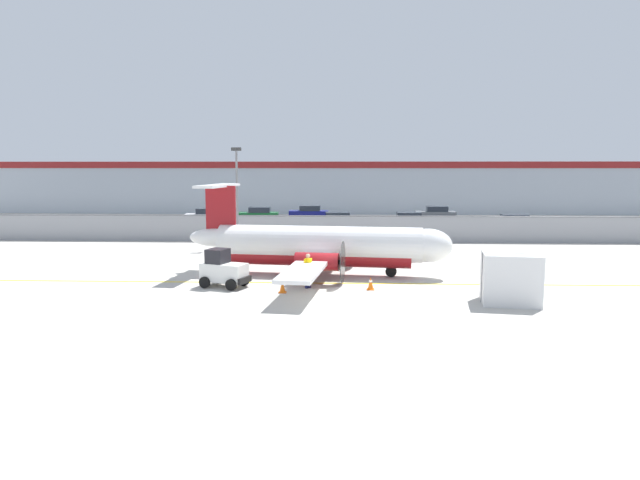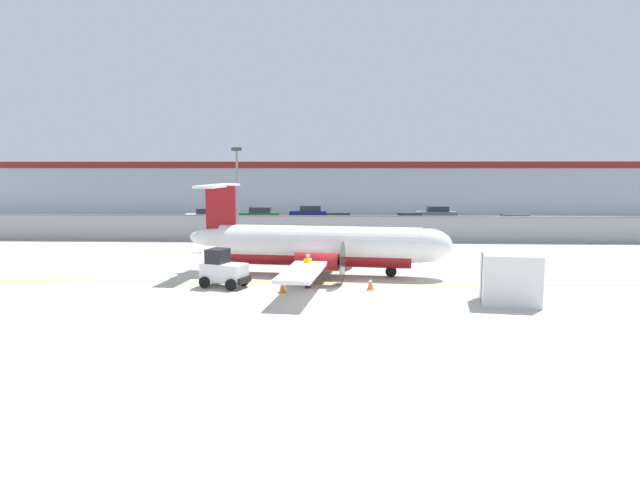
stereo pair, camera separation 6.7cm
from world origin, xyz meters
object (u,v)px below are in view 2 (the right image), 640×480
object	(u,v)px
baggage_tug	(223,270)
parked_car_6	(513,223)
ground_crew_worker	(308,269)
traffic_cone_far_left	(282,286)
parked_car_0	(207,216)
cargo_container	(510,278)
traffic_cone_near_left	(339,263)
parked_car_1	(259,215)
traffic_cone_near_right	(370,283)
parked_car_3	(337,221)
parked_car_4	(408,221)
parked_car_2	(310,213)
parked_car_5	(436,214)
commuter_airplane	(324,246)
apron_light_pole	(237,189)

from	to	relation	value
baggage_tug	parked_car_6	bearing A→B (deg)	68.50
ground_crew_worker	traffic_cone_far_left	bearing A→B (deg)	83.75
traffic_cone_far_left	parked_car_0	size ratio (longest dim) A/B	0.15
cargo_container	baggage_tug	bearing A→B (deg)	176.06
traffic_cone_near_left	parked_car_1	size ratio (longest dim) A/B	0.15
traffic_cone_near_right	parked_car_0	distance (m)	33.76
parked_car_3	parked_car_4	xyz separation A→B (m)	(6.61, 0.20, 0.00)
baggage_tug	parked_car_6	xyz separation A→B (m)	(20.96, 23.52, 0.04)
parked_car_3	parked_car_4	world-z (taller)	same
ground_crew_worker	traffic_cone_near_left	size ratio (longest dim) A/B	2.66
ground_crew_worker	parked_car_1	xyz separation A→B (m)	(-7.14, 31.84, -0.06)
cargo_container	parked_car_2	bearing A→B (deg)	114.91
parked_car_3	traffic_cone_far_left	bearing A→B (deg)	81.37
traffic_cone_near_right	traffic_cone_far_left	size ratio (longest dim) A/B	1.00
ground_crew_worker	parked_car_6	distance (m)	28.97
parked_car_0	parked_car_5	xyz separation A→B (m)	(23.77, 3.98, 0.00)
baggage_tug	parked_car_2	bearing A→B (deg)	106.54
traffic_cone_near_right	parked_car_2	size ratio (longest dim) A/B	0.15
commuter_airplane	parked_car_0	distance (m)	29.41
traffic_cone_near_right	apron_light_pole	world-z (taller)	apron_light_pole
traffic_cone_near_right	parked_car_1	distance (m)	33.70
baggage_tug	traffic_cone_near_left	bearing A→B (deg)	63.09
baggage_tug	traffic_cone_near_right	bearing A→B (deg)	17.20
traffic_cone_near_left	parked_car_5	size ratio (longest dim) A/B	0.15
parked_car_5	parked_car_3	bearing A→B (deg)	39.85
baggage_tug	ground_crew_worker	xyz separation A→B (m)	(4.20, -0.11, 0.10)
commuter_airplane	ground_crew_worker	bearing A→B (deg)	-94.38
parked_car_1	parked_car_5	size ratio (longest dim) A/B	1.01
apron_light_pole	parked_car_2	bearing A→B (deg)	78.80
cargo_container	apron_light_pole	distance (m)	22.69
traffic_cone_near_left	parked_car_4	xyz separation A→B (m)	(6.17, 20.22, 0.58)
traffic_cone_far_left	parked_car_0	xyz separation A→B (m)	(-11.03, 30.95, 0.58)
parked_car_6	parked_car_1	bearing A→B (deg)	-16.63
cargo_container	parked_car_2	xyz separation A→B (m)	(-10.98, 37.05, -0.21)
traffic_cone_near_left	parked_car_0	distance (m)	28.03
baggage_tug	traffic_cone_far_left	xyz separation A→B (m)	(3.05, -1.20, -0.54)
parked_car_3	parked_car_5	distance (m)	13.51
baggage_tug	traffic_cone_far_left	world-z (taller)	baggage_tug
ground_crew_worker	cargo_container	size ratio (longest dim) A/B	0.64
baggage_tug	parked_car_4	xyz separation A→B (m)	(11.86, 25.50, 0.04)
traffic_cone_near_left	parked_car_0	world-z (taller)	parked_car_0
apron_light_pole	parked_car_4	bearing A→B (deg)	40.44
ground_crew_worker	parked_car_3	distance (m)	25.43
commuter_airplane	parked_car_5	distance (m)	32.34
parked_car_4	parked_car_6	distance (m)	9.31
baggage_tug	parked_car_3	size ratio (longest dim) A/B	0.60
parked_car_2	parked_car_3	bearing A→B (deg)	109.35
traffic_cone_far_left	parked_car_3	bearing A→B (deg)	85.27
parked_car_0	parked_car_6	world-z (taller)	same
cargo_container	parked_car_4	size ratio (longest dim) A/B	0.63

